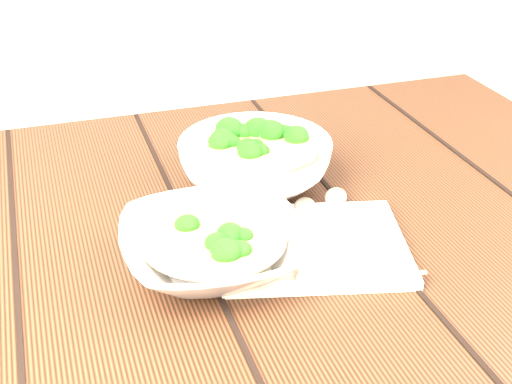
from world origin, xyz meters
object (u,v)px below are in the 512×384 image
Objects in this scene: soup_bowl_back at (255,161)px; napkin at (312,245)px; trivet at (247,206)px; soup_bowl_front at (213,246)px; table at (214,318)px.

soup_bowl_back reaches higher than napkin.
soup_bowl_back is 2.58× the size of trivet.
table is at bearing 78.65° from soup_bowl_front.
soup_bowl_front is 0.79× the size of soup_bowl_back.
soup_bowl_back is 0.17m from napkin.
soup_bowl_back is (0.09, 0.11, 0.15)m from table.
table is 0.15m from trivet.
soup_bowl_back reaches higher than trivet.
napkin is (0.10, -0.06, 0.13)m from table.
soup_bowl_front is 0.12m from trivet.
soup_bowl_front reaches higher than napkin.
table is 0.21m from soup_bowl_back.
trivet is 0.11m from napkin.
napkin is at bearing -30.60° from table.
napkin reaches higher than table.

